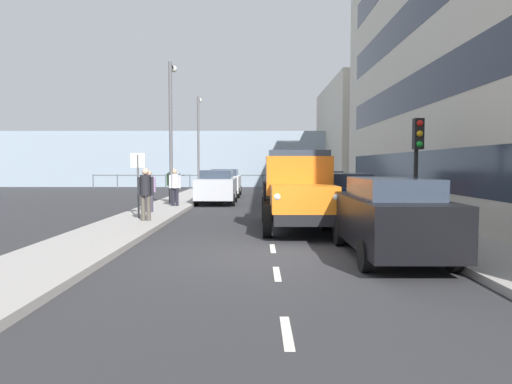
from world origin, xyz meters
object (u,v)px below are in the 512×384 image
object	(u,v)px
pedestrian_couple_b	(149,188)
lamp_post_promenade	(171,120)
pedestrian_by_lamp	(146,190)
traffic_light_near	(417,149)
lamp_post_far	(199,135)
car_silver_oppositeside_0	(217,186)
car_white_oppositeside_1	(225,182)
car_red_kerbside_2	(321,189)
car_black_kerbside_near	(389,216)
street_sign	(138,174)
pedestrian_with_bag	(172,182)
truck_vintage_orange	(298,192)
pedestrian_strolling	(175,184)
car_navy_kerbside_1	(343,198)

from	to	relation	value
pedestrian_couple_b	lamp_post_promenade	distance (m)	4.95
pedestrian_by_lamp	traffic_light_near	size ratio (longest dim) A/B	0.54
pedestrian_by_lamp	lamp_post_far	world-z (taller)	lamp_post_far
car_silver_oppositeside_0	car_white_oppositeside_1	world-z (taller)	same
car_red_kerbside_2	traffic_light_near	xyz separation A→B (m)	(-1.86, 6.83, 1.58)
pedestrian_couple_b	lamp_post_promenade	size ratio (longest dim) A/B	0.24
car_black_kerbside_near	car_white_oppositeside_1	size ratio (longest dim) A/B	1.01
pedestrian_couple_b	street_sign	size ratio (longest dim) A/B	0.72
pedestrian_with_bag	traffic_light_near	distance (m)	12.41
traffic_light_near	lamp_post_promenade	bearing A→B (deg)	-42.66
car_black_kerbside_near	pedestrian_by_lamp	bearing A→B (deg)	-37.95
pedestrian_with_bag	car_white_oppositeside_1	bearing A→B (deg)	-108.06
car_white_oppositeside_1	street_sign	distance (m)	12.84
pedestrian_couple_b	lamp_post_far	bearing A→B (deg)	-89.82
car_white_oppositeside_1	street_sign	xyz separation A→B (m)	(2.07, 12.65, 0.79)
traffic_light_near	lamp_post_promenade	xyz separation A→B (m)	(8.81, -8.12, 1.63)
car_red_kerbside_2	pedestrian_with_bag	size ratio (longest dim) A/B	2.22
truck_vintage_orange	pedestrian_couple_b	xyz separation A→B (m)	(5.48, -3.88, -0.07)
car_red_kerbside_2	pedestrian_strolling	world-z (taller)	pedestrian_strolling
car_black_kerbside_near	car_silver_oppositeside_0	world-z (taller)	same
car_silver_oppositeside_0	pedestrian_with_bag	world-z (taller)	pedestrian_with_bag
car_black_kerbside_near	traffic_light_near	distance (m)	4.37
car_silver_oppositeside_0	pedestrian_by_lamp	size ratio (longest dim) A/B	2.28
truck_vintage_orange	car_navy_kerbside_1	bearing A→B (deg)	-138.85
car_white_oppositeside_1	traffic_light_near	xyz separation A→B (m)	(-6.80, 14.98, 1.58)
truck_vintage_orange	traffic_light_near	xyz separation A→B (m)	(-3.47, 0.30, 1.29)
car_white_oppositeside_1	traffic_light_near	size ratio (longest dim) A/B	1.36
car_silver_oppositeside_0	traffic_light_near	world-z (taller)	traffic_light_near
car_black_kerbside_near	pedestrian_by_lamp	world-z (taller)	pedestrian_by_lamp
car_red_kerbside_2	car_white_oppositeside_1	distance (m)	9.52
truck_vintage_orange	car_navy_kerbside_1	distance (m)	2.15
pedestrian_couple_b	car_black_kerbside_near	bearing A→B (deg)	132.26
pedestrian_with_bag	lamp_post_promenade	xyz separation A→B (m)	(-0.09, 0.43, 2.94)
truck_vintage_orange	car_red_kerbside_2	distance (m)	6.74
pedestrian_strolling	traffic_light_near	xyz separation A→B (m)	(-8.43, 6.81, 1.35)
pedestrian_couple_b	street_sign	xyz separation A→B (m)	(-0.08, 1.85, 0.58)
car_red_kerbside_2	lamp_post_promenade	bearing A→B (deg)	-10.46
pedestrian_by_lamp	pedestrian_couple_b	world-z (taller)	pedestrian_by_lamp
lamp_post_promenade	street_sign	xyz separation A→B (m)	(0.06, 5.79, -2.42)
car_black_kerbside_near	car_white_oppositeside_1	distance (m)	19.25
car_red_kerbside_2	street_sign	world-z (taller)	street_sign
truck_vintage_orange	car_black_kerbside_near	size ratio (longest dim) A/B	1.28
pedestrian_couple_b	pedestrian_by_lamp	bearing A→B (deg)	101.61
truck_vintage_orange	street_sign	size ratio (longest dim) A/B	2.51
car_red_kerbside_2	pedestrian_couple_b	xyz separation A→B (m)	(7.09, 2.66, 0.21)
car_navy_kerbside_1	car_silver_oppositeside_0	bearing A→B (deg)	-57.88
car_black_kerbside_near	car_navy_kerbside_1	size ratio (longest dim) A/B	1.04
car_silver_oppositeside_0	car_black_kerbside_near	bearing A→B (deg)	110.52
car_black_kerbside_near	traffic_light_near	bearing A→B (deg)	-117.19
pedestrian_strolling	traffic_light_near	bearing A→B (deg)	141.06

